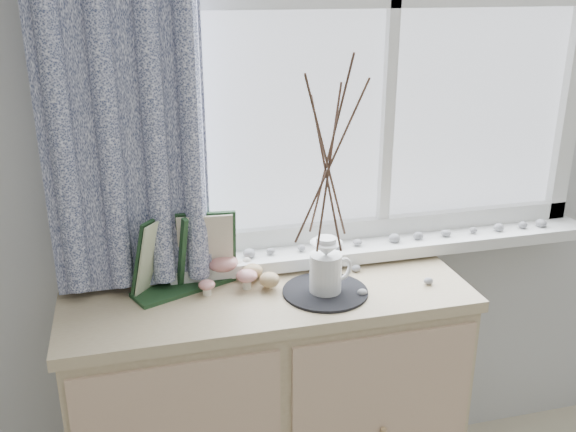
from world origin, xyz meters
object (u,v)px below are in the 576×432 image
object	(u,v)px
botanical_book	(183,255)
twig_pitcher	(328,159)
toadstool_cluster	(226,269)
sideboard	(269,411)

from	to	relation	value
botanical_book	twig_pitcher	size ratio (longest dim) A/B	0.50
botanical_book	twig_pitcher	xyz separation A→B (m)	(0.40, -0.10, 0.28)
botanical_book	toadstool_cluster	bearing A→B (deg)	-10.58
twig_pitcher	toadstool_cluster	bearing A→B (deg)	129.58
toadstool_cluster	twig_pitcher	bearing A→B (deg)	-25.82
sideboard	botanical_book	size ratio (longest dim) A/B	3.39
sideboard	twig_pitcher	distance (m)	0.85
sideboard	botanical_book	bearing A→B (deg)	167.61
toadstool_cluster	twig_pitcher	xyz separation A→B (m)	(0.27, -0.13, 0.36)
sideboard	toadstool_cluster	world-z (taller)	toadstool_cluster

